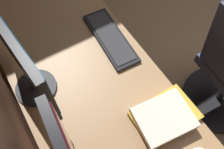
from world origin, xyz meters
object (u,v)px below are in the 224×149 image
keyboard_main (111,38)px  book_stack_near (164,116)px  drawer_pedestal (88,109)px  monitor_primary (21,59)px

keyboard_main → book_stack_near: book_stack_near is taller
drawer_pedestal → book_stack_near: bearing=-149.4°
drawer_pedestal → keyboard_main: 0.49m
drawer_pedestal → keyboard_main: size_ratio=1.62×
monitor_primary → keyboard_main: size_ratio=1.22×
monitor_primary → book_stack_near: size_ratio=1.76×
monitor_primary → book_stack_near: monitor_primary is taller
monitor_primary → book_stack_near: 0.66m
drawer_pedestal → monitor_primary: monitor_primary is taller
monitor_primary → drawer_pedestal: bearing=-109.1°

